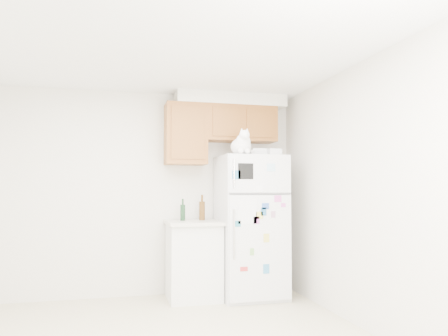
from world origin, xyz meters
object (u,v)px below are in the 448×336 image
object	(u,v)px
storage_box_back	(259,153)
bottle_amber	(202,207)
base_counter	(194,260)
cat	(242,145)
bottle_green	(183,210)
storage_box_front	(275,153)
refrigerator	(251,226)

from	to	relation	value
storage_box_back	bottle_amber	world-z (taller)	storage_box_back
base_counter	cat	bearing A→B (deg)	-32.25
cat	bottle_amber	xyz separation A→B (m)	(-0.38, 0.44, -0.74)
storage_box_back	base_counter	bearing A→B (deg)	-175.67
storage_box_back	bottle_green	world-z (taller)	storage_box_back
storage_box_front	bottle_green	world-z (taller)	storage_box_front
base_counter	storage_box_front	world-z (taller)	storage_box_front
bottle_green	bottle_amber	xyz separation A→B (m)	(0.24, 0.03, 0.02)
cat	storage_box_front	xyz separation A→B (m)	(0.46, 0.16, -0.07)
base_counter	storage_box_front	xyz separation A→B (m)	(0.97, -0.16, 1.28)
refrigerator	cat	bearing A→B (deg)	-126.88
refrigerator	bottle_green	xyz separation A→B (m)	(-0.81, 0.17, 0.20)
storage_box_back	storage_box_front	distance (m)	0.20
base_counter	bottle_amber	xyz separation A→B (m)	(0.13, 0.12, 0.61)
storage_box_back	bottle_amber	bearing A→B (deg)	174.00
base_counter	storage_box_back	xyz separation A→B (m)	(0.81, -0.04, 1.29)
refrigerator	storage_box_back	distance (m)	0.91
refrigerator	base_counter	bearing A→B (deg)	173.90
base_counter	storage_box_back	size ratio (longest dim) A/B	5.11
storage_box_front	refrigerator	bearing A→B (deg)	165.25
refrigerator	storage_box_back	xyz separation A→B (m)	(0.12, 0.03, 0.90)
bottle_green	bottle_amber	world-z (taller)	bottle_amber
base_counter	bottle_amber	world-z (taller)	bottle_amber
base_counter	cat	world-z (taller)	cat
base_counter	storage_box_back	world-z (taller)	storage_box_back
cat	bottle_green	bearing A→B (deg)	146.59
cat	refrigerator	bearing A→B (deg)	53.12
storage_box_front	bottle_amber	xyz separation A→B (m)	(-0.84, 0.28, -0.67)
base_counter	cat	xyz separation A→B (m)	(0.51, -0.32, 1.35)
base_counter	bottle_amber	bearing A→B (deg)	43.90
base_counter	storage_box_front	size ratio (longest dim) A/B	6.13
bottle_amber	storage_box_back	bearing A→B (deg)	-13.07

